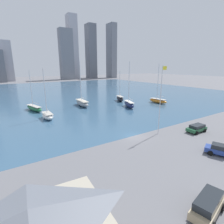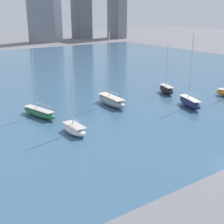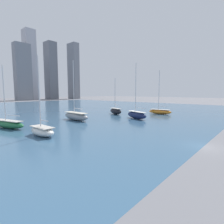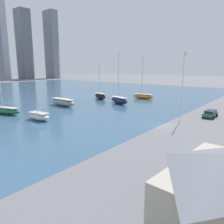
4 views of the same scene
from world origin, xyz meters
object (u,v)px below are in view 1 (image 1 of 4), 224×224
sailboat_green (34,108)px  parked_wagon_green (197,128)px  sailboat_white (48,115)px  flag_pole (161,99)px  sailboat_orange (158,101)px  parked_pickup_blue (222,150)px  parked_suv_tan (208,205)px  sailboat_gray (82,103)px  sailboat_navy (129,104)px  sailboat_black (120,98)px

sailboat_green → parked_wagon_green: sailboat_green is taller
parked_wagon_green → sailboat_white: bearing=42.8°
sailboat_white → parked_wagon_green: size_ratio=2.84×
flag_pole → sailboat_orange: size_ratio=0.95×
parked_wagon_green → parked_pickup_blue: bearing=142.8°
sailboat_white → parked_suv_tan: bearing=-83.8°
sailboat_white → parked_wagon_green: sailboat_white is taller
sailboat_gray → flag_pole: bearing=-82.8°
flag_pole → parked_pickup_blue: 13.65m
sailboat_gray → sailboat_green: bearing=175.4°
sailboat_navy → parked_wagon_green: sailboat_navy is taller
sailboat_black → sailboat_navy: bearing=-90.8°
sailboat_gray → sailboat_orange: size_ratio=1.06×
sailboat_gray → sailboat_orange: bearing=-19.1°
sailboat_green → sailboat_black: bearing=-17.4°
sailboat_navy → parked_pickup_blue: bearing=-85.5°
sailboat_green → flag_pole: bearing=-77.3°
flag_pole → sailboat_green: size_ratio=1.09×
sailboat_orange → parked_pickup_blue: size_ratio=2.81×
sailboat_white → flag_pole: bearing=-55.6°
sailboat_orange → sailboat_green: (-42.54, 12.60, -0.02)m
parked_suv_tan → sailboat_green: bearing=175.5°
sailboat_green → parked_wagon_green: 46.85m
flag_pole → parked_suv_tan: flag_pole is taller
sailboat_gray → sailboat_black: bearing=4.0°
sailboat_white → sailboat_black: sailboat_white is taller
flag_pole → parked_wagon_green: (7.74, -3.72, -6.57)m
sailboat_orange → parked_pickup_blue: 41.44m
sailboat_orange → sailboat_green: bearing=156.6°
sailboat_black → parked_suv_tan: (-25.82, -50.71, -0.04)m
sailboat_green → sailboat_black: sailboat_green is taller
sailboat_gray → parked_pickup_blue: (4.02, -45.19, -0.24)m
sailboat_green → parked_wagon_green: bearing=-71.0°
sailboat_white → parked_wagon_green: (24.59, -27.47, -0.05)m
flag_pole → parked_wagon_green: 10.81m
sailboat_white → sailboat_orange: (41.08, -1.13, 0.01)m
flag_pole → sailboat_navy: (10.17, 22.79, -6.30)m
flag_pole → parked_pickup_blue: flag_pole is taller
sailboat_navy → sailboat_black: 11.60m
flag_pole → sailboat_black: (14.06, 33.71, -6.34)m
sailboat_gray → sailboat_white: 17.05m
sailboat_gray → parked_suv_tan: 51.09m
parked_wagon_green → parked_suv_tan: parked_suv_tan is taller
sailboat_orange → sailboat_black: bearing=125.7°
flag_pole → parked_wagon_green: size_ratio=2.99×
sailboat_green → sailboat_black: (32.36, -1.50, 0.19)m
parked_wagon_green → parked_pickup_blue: size_ratio=0.89×
sailboat_gray → sailboat_white: size_ratio=1.18×
parked_suv_tan → parked_wagon_green: bearing=112.6°
sailboat_gray → parked_wagon_green: sailboat_gray is taller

